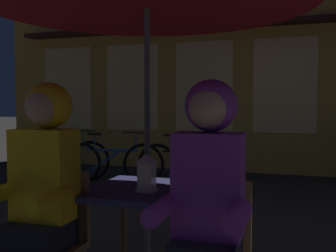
# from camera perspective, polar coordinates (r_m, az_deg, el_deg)

# --- Properties ---
(cafe_table) EXTENTS (0.72, 0.72, 0.74)m
(cafe_table) POSITION_cam_1_polar(r_m,az_deg,el_deg) (2.61, -2.94, -10.97)
(cafe_table) COLOR navy
(cafe_table) RESTS_ON ground_plane
(lantern) EXTENTS (0.11, 0.11, 0.23)m
(lantern) POSITION_cam_1_polar(r_m,az_deg,el_deg) (2.45, -3.05, -6.53)
(lantern) COLOR white
(lantern) RESTS_ON cafe_table
(chair_left) EXTENTS (0.40, 0.40, 0.87)m
(chair_left) POSITION_cam_1_polar(r_m,az_deg,el_deg) (2.55, -16.54, -14.92)
(chair_left) COLOR olive
(chair_left) RESTS_ON ground_plane
(person_left_hooded) EXTENTS (0.45, 0.56, 1.40)m
(person_left_hooded) POSITION_cam_1_polar(r_m,az_deg,el_deg) (2.41, -17.44, -7.19)
(person_left_hooded) COLOR black
(person_left_hooded) RESTS_ON ground_plane
(person_right_hooded) EXTENTS (0.45, 0.56, 1.40)m
(person_right_hooded) POSITION_cam_1_polar(r_m,az_deg,el_deg) (2.03, 5.64, -9.03)
(person_right_hooded) COLOR black
(person_right_hooded) RESTS_ON ground_plane
(shopfront_building) EXTENTS (10.00, 0.93, 6.20)m
(shopfront_building) POSITION_cam_1_polar(r_m,az_deg,el_deg) (8.02, 11.00, 16.18)
(shopfront_building) COLOR gold
(shopfront_building) RESTS_ON ground_plane
(bicycle_nearest) EXTENTS (1.66, 0.38, 0.84)m
(bicycle_nearest) POSITION_cam_1_polar(r_m,az_deg,el_deg) (7.01, -14.97, -4.54)
(bicycle_nearest) COLOR black
(bicycle_nearest) RESTS_ON ground_plane
(bicycle_second) EXTENTS (1.67, 0.31, 0.84)m
(bicycle_second) POSITION_cam_1_polar(r_m,az_deg,el_deg) (6.44, -7.99, -5.15)
(bicycle_second) COLOR black
(bicycle_second) RESTS_ON ground_plane
(bicycle_third) EXTENTS (1.68, 0.11, 0.84)m
(bicycle_third) POSITION_cam_1_polar(r_m,az_deg,el_deg) (6.10, 2.97, -5.59)
(bicycle_third) COLOR black
(bicycle_third) RESTS_ON ground_plane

